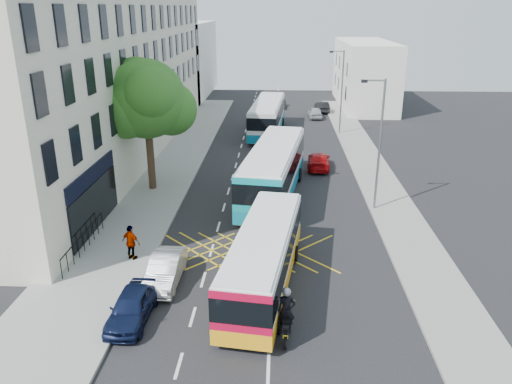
# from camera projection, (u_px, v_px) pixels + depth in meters

# --- Properties ---
(ground) EXTENTS (120.00, 120.00, 0.00)m
(ground) POSITION_uv_depth(u_px,v_px,m) (270.00, 319.00, 20.44)
(ground) COLOR black
(ground) RESTS_ON ground
(pavement_left) EXTENTS (5.00, 70.00, 0.15)m
(pavement_left) POSITION_uv_depth(u_px,v_px,m) (153.00, 189.00, 34.83)
(pavement_left) COLOR gray
(pavement_left) RESTS_ON ground
(pavement_right) EXTENTS (3.00, 70.00, 0.15)m
(pavement_right) POSITION_uv_depth(u_px,v_px,m) (384.00, 193.00, 34.13)
(pavement_right) COLOR gray
(pavement_right) RESTS_ON ground
(terrace_main) EXTENTS (8.30, 45.00, 13.50)m
(terrace_main) POSITION_uv_depth(u_px,v_px,m) (110.00, 74.00, 41.63)
(terrace_main) COLOR beige
(terrace_main) RESTS_ON ground
(terrace_far) EXTENTS (8.00, 20.00, 10.00)m
(terrace_far) POSITION_uv_depth(u_px,v_px,m) (180.00, 59.00, 70.81)
(terrace_far) COLOR silver
(terrace_far) RESTS_ON ground
(building_right) EXTENTS (6.00, 18.00, 8.00)m
(building_right) POSITION_uv_depth(u_px,v_px,m) (364.00, 74.00, 63.50)
(building_right) COLOR silver
(building_right) RESTS_ON ground
(street_tree) EXTENTS (6.30, 5.70, 8.80)m
(street_tree) POSITION_uv_depth(u_px,v_px,m) (146.00, 100.00, 32.63)
(street_tree) COLOR #382619
(street_tree) RESTS_ON pavement_left
(lamp_near) EXTENTS (1.45, 0.15, 8.00)m
(lamp_near) POSITION_uv_depth(u_px,v_px,m) (379.00, 139.00, 29.79)
(lamp_near) COLOR slate
(lamp_near) RESTS_ON pavement_right
(lamp_far) EXTENTS (1.45, 0.15, 8.00)m
(lamp_far) POSITION_uv_depth(u_px,v_px,m) (341.00, 88.00, 48.52)
(lamp_far) COLOR slate
(lamp_far) RESTS_ON pavement_right
(railings) EXTENTS (0.08, 5.60, 1.14)m
(railings) POSITION_uv_depth(u_px,v_px,m) (84.00, 241.00, 25.58)
(railings) COLOR black
(railings) RESTS_ON pavement_left
(bus_near) EXTENTS (3.65, 10.20, 2.80)m
(bus_near) POSITION_uv_depth(u_px,v_px,m) (264.00, 258.00, 22.29)
(bus_near) COLOR silver
(bus_near) RESTS_ON ground
(bus_mid) EXTENTS (4.49, 12.49, 3.44)m
(bus_mid) POSITION_uv_depth(u_px,v_px,m) (274.00, 170.00, 33.13)
(bus_mid) COLOR silver
(bus_mid) RESTS_ON ground
(bus_far) EXTENTS (3.51, 11.70, 3.25)m
(bus_far) POSITION_uv_depth(u_px,v_px,m) (267.00, 116.00, 49.90)
(bus_far) COLOR silver
(bus_far) RESTS_ON ground
(motorbike) EXTENTS (0.71, 2.36, 2.09)m
(motorbike) POSITION_uv_depth(u_px,v_px,m) (286.00, 313.00, 19.13)
(motorbike) COLOR black
(motorbike) RESTS_ON ground
(parked_car_blue) EXTENTS (1.59, 3.76, 1.27)m
(parked_car_blue) POSITION_uv_depth(u_px,v_px,m) (132.00, 306.00, 20.18)
(parked_car_blue) COLOR #0C1433
(parked_car_blue) RESTS_ON ground
(parked_car_silver) EXTENTS (1.41, 3.91, 1.28)m
(parked_car_silver) POSITION_uv_depth(u_px,v_px,m) (165.00, 270.00, 22.97)
(parked_car_silver) COLOR #ABAFB3
(parked_car_silver) RESTS_ON ground
(red_hatchback) EXTENTS (2.07, 4.39, 1.24)m
(red_hatchback) POSITION_uv_depth(u_px,v_px,m) (319.00, 161.00, 39.36)
(red_hatchback) COLOR #B6070B
(red_hatchback) RESTS_ON ground
(distant_car_grey) EXTENTS (2.45, 4.49, 1.19)m
(distant_car_grey) POSITION_uv_depth(u_px,v_px,m) (276.00, 103.00, 62.85)
(distant_car_grey) COLOR #45494E
(distant_car_grey) RESTS_ON ground
(distant_car_silver) EXTENTS (1.64, 3.73, 1.25)m
(distant_car_silver) POSITION_uv_depth(u_px,v_px,m) (315.00, 113.00, 57.22)
(distant_car_silver) COLOR #A8A9AF
(distant_car_silver) RESTS_ON ground
(distant_car_dark) EXTENTS (1.66, 3.99, 1.28)m
(distant_car_dark) POSITION_uv_depth(u_px,v_px,m) (322.00, 107.00, 60.34)
(distant_car_dark) COLOR black
(distant_car_dark) RESTS_ON ground
(pedestrian_far) EXTENTS (1.15, 0.82, 1.81)m
(pedestrian_far) POSITION_uv_depth(u_px,v_px,m) (131.00, 242.00, 24.70)
(pedestrian_far) COLOR gray
(pedestrian_far) RESTS_ON pavement_left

